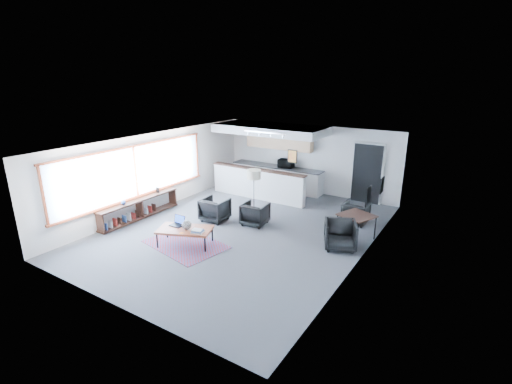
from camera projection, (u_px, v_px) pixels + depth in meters
The scene contains 21 objects.
room at pixel (243, 188), 10.62m from camera, with size 7.02×9.02×2.62m.
window at pixel (135, 173), 11.61m from camera, with size 0.10×5.95×1.66m.
console at pixel (139, 209), 11.75m from camera, with size 0.35×3.00×0.80m.
kitchenette at pixel (271, 157), 14.19m from camera, with size 4.20×1.96×2.60m.
doorway at pixel (367, 173), 13.08m from camera, with size 1.10×0.12×2.15m.
track_light at pixel (265, 133), 12.32m from camera, with size 1.60×0.07×0.15m.
wall_art_lower at pixel (368, 196), 9.10m from camera, with size 0.03×0.38×0.48m.
wall_art_upper at pixel (382, 185), 10.16m from camera, with size 0.03×0.34×0.44m.
kilim_rug at pixel (186, 244), 10.05m from camera, with size 2.38×1.84×0.01m.
coffee_table at pixel (185, 230), 9.92m from camera, with size 1.61×1.25×0.47m.
laptop at pixel (178, 222), 10.14m from camera, with size 0.36×0.29×0.26m.
ceramic_pot at pixel (187, 225), 9.82m from camera, with size 0.26×0.26×0.26m.
book_stack at pixel (198, 231), 9.65m from camera, with size 0.36×0.32×0.09m.
coaster at pixel (181, 233), 9.62m from camera, with size 0.10×0.10×0.01m.
armchair_left at pixel (215, 208), 11.61m from camera, with size 0.77×0.72×0.79m, color black.
armchair_right at pixel (255, 213), 11.30m from camera, with size 0.73×0.68×0.75m, color black.
floor_lamp at pixel (254, 176), 11.73m from camera, with size 0.57×0.57×1.53m.
dining_table at pixel (357, 217), 10.26m from camera, with size 1.08×1.08×0.70m.
dining_chair_near at pixel (340, 236), 9.75m from camera, with size 0.68×0.64×0.70m, color black.
dining_chair_far at pixel (356, 213), 11.41m from camera, with size 0.62×0.58×0.64m, color black.
microwave at pixel (286, 163), 14.42m from camera, with size 0.58×0.32×0.39m, color black.
Camera 1 is at (5.75, -8.38, 4.41)m, focal length 26.00 mm.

